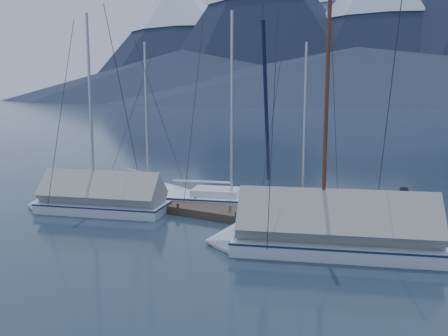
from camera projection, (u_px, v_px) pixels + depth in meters
The scene contains 9 objects.
ground at pixel (199, 228), 19.15m from camera, with size 1000.00×1000.00×0.00m, color #152230.
dock at pixel (224, 215), 20.84m from camera, with size 18.00×1.50×0.54m.
mooring_posts at pixel (214, 208), 21.05m from camera, with size 15.12×1.52×0.35m.
sailboat_open_left at pixel (153, 190), 25.97m from camera, with size 6.99×4.08×8.93m.
sailboat_open_mid at pixel (242, 203), 22.90m from camera, with size 7.90×4.41×10.06m.
sailboat_open_right at pixel (312, 211), 21.39m from camera, with size 6.49×2.79×8.35m.
sailboat_covered_near at pixel (317, 236), 16.33m from camera, with size 8.47×5.09×10.56m.
sailboat_covered_far at pixel (92, 201), 21.81m from camera, with size 7.25×4.06×9.75m.
person at pixel (404, 212), 16.78m from camera, with size 0.66×0.43×1.81m, color black.
Camera 1 is at (10.35, -15.43, 5.36)m, focal length 38.00 mm.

